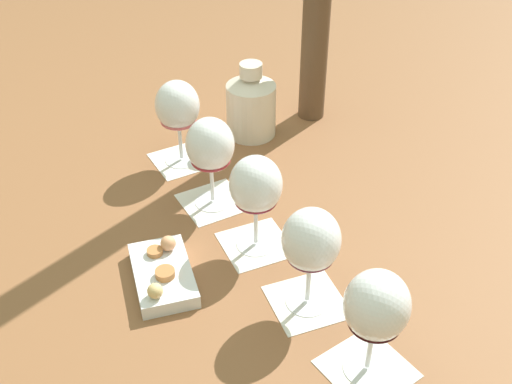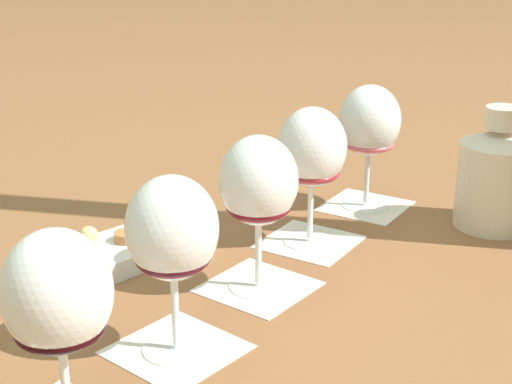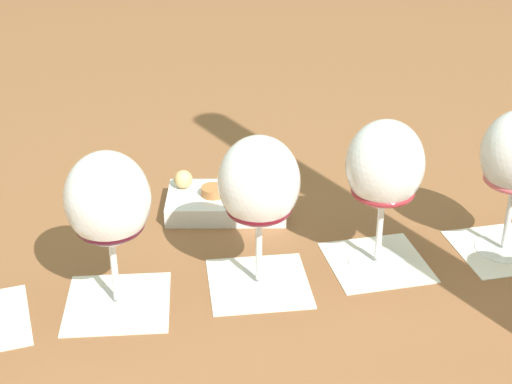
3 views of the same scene
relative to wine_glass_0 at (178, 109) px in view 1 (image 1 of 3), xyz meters
The scene contains 13 objects.
ground_plane 0.35m from the wine_glass_0, 16.56° to the left, with size 8.00×8.00×0.00m, color brown.
tasting_card_0 0.13m from the wine_glass_0, 90.00° to the right, with size 0.14×0.14×0.00m.
tasting_card_1 0.21m from the wine_glass_0, 13.51° to the left, with size 0.14×0.14×0.00m.
tasting_card_2 0.34m from the wine_glass_0, 16.72° to the left, with size 0.14×0.14×0.00m.
tasting_card_3 0.50m from the wine_glass_0, 16.98° to the left, with size 0.13×0.13×0.00m.
tasting_card_4 0.65m from the wine_glass_0, 17.05° to the left, with size 0.15×0.15×0.00m.
wine_glass_0 is the anchor object (origin of this frame).
wine_glass_1 0.17m from the wine_glass_0, 13.51° to the left, with size 0.09×0.09×0.18m.
wine_glass_2 0.32m from the wine_glass_0, 16.72° to the left, with size 0.09×0.09×0.18m.
wine_glass_3 0.48m from the wine_glass_0, 16.98° to the left, with size 0.09×0.09×0.18m.
wine_glass_4 0.64m from the wine_glass_0, 17.05° to the left, with size 0.09×0.09×0.18m.
ceramic_vase 0.19m from the wine_glass_0, 113.79° to the left, with size 0.11×0.11×0.17m.
snack_dish 0.38m from the wine_glass_0, 12.83° to the right, with size 0.17×0.10×0.05m.
Camera 1 is at (0.84, -0.20, 0.77)m, focal length 45.00 mm.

